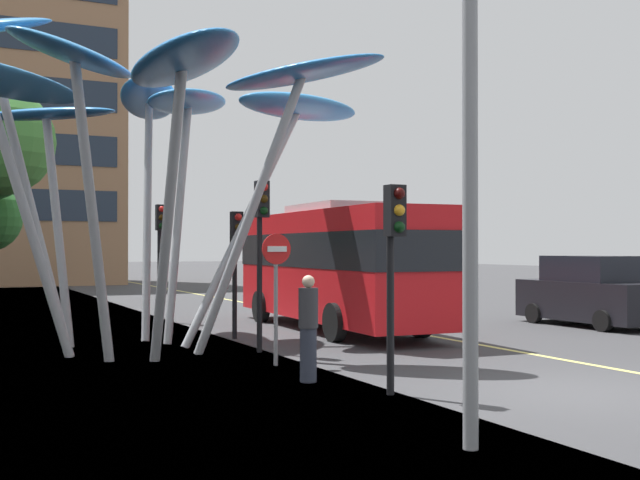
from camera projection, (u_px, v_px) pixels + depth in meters
ground at (540, 397)px, 12.52m from camera, size 120.00×240.00×0.10m
red_bus at (336, 261)px, 22.42m from camera, size 3.01×9.91×3.54m
leaf_sculpture at (152, 101)px, 17.68m from camera, size 11.51×12.33×7.61m
traffic_light_kerb_near at (394, 242)px, 12.42m from camera, size 0.28×0.42×3.28m
traffic_light_kerb_far at (261, 228)px, 17.49m from camera, size 0.28×0.42×3.77m
traffic_light_island_mid at (236, 246)px, 20.09m from camera, size 0.28×0.42×3.22m
traffic_light_opposite at (160, 237)px, 24.71m from camera, size 0.28×0.42×3.64m
car_parked_mid at (590, 293)px, 23.47m from camera, size 1.99×4.52×2.07m
pedestrian at (308, 328)px, 13.69m from camera, size 0.34×0.34×1.83m
no_entry_sign at (276, 278)px, 15.57m from camera, size 0.60×0.12×2.58m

